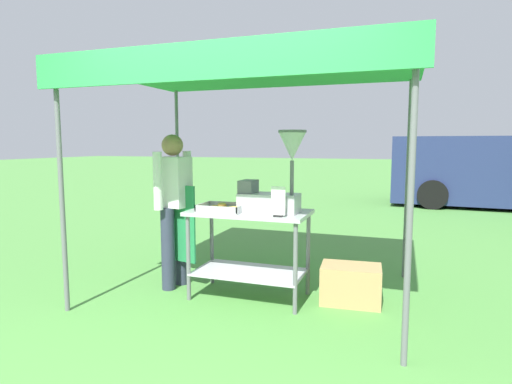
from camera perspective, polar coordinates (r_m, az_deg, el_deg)
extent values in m
plane|color=#519342|center=(8.94, 10.44, -3.31)|extent=(70.00, 70.00, 0.00)
cylinder|color=slate|center=(4.10, -24.86, 0.17)|extent=(0.04, 0.04, 2.20)
cylinder|color=slate|center=(2.95, 20.16, -1.88)|extent=(0.04, 0.04, 2.20)
cylinder|color=slate|center=(5.73, -10.55, 2.32)|extent=(0.04, 0.04, 2.20)
cylinder|color=slate|center=(4.98, 19.84, 1.41)|extent=(0.04, 0.04, 2.20)
cube|color=#2D934C|center=(4.24, -0.23, 16.26)|extent=(3.10, 2.24, 0.05)
cube|color=#2D934C|center=(3.21, -7.17, 16.92)|extent=(3.10, 0.02, 0.24)
cube|color=#B7B7BC|center=(4.09, -0.92, -2.80)|extent=(1.16, 0.63, 0.04)
cube|color=#B7B7BC|center=(4.23, -0.91, -10.78)|extent=(1.07, 0.58, 0.02)
cylinder|color=slate|center=(4.16, -9.16, -8.83)|extent=(0.04, 0.04, 0.83)
cylinder|color=slate|center=(3.79, 5.35, -10.32)|extent=(0.04, 0.04, 0.83)
cylinder|color=slate|center=(4.62, -6.00, -7.24)|extent=(0.04, 0.04, 0.83)
cylinder|color=slate|center=(4.29, 7.07, -8.34)|extent=(0.04, 0.04, 0.83)
cube|color=#B7B7BC|center=(4.07, -4.55, -2.54)|extent=(0.43, 0.33, 0.01)
cube|color=#B7B7BC|center=(3.92, -5.50, -2.37)|extent=(0.43, 0.01, 0.06)
cube|color=#B7B7BC|center=(4.21, -3.67, -1.73)|extent=(0.43, 0.01, 0.06)
cube|color=#B7B7BC|center=(4.15, -7.20, -1.89)|extent=(0.01, 0.33, 0.06)
cube|color=#B7B7BC|center=(3.98, -1.80, -2.19)|extent=(0.01, 0.33, 0.06)
torus|color=#EAB251|center=(4.05, -2.22, -2.26)|extent=(0.12, 0.12, 0.03)
torus|color=#EAB251|center=(4.15, -4.48, -2.05)|extent=(0.11, 0.11, 0.03)
torus|color=#EAB251|center=(3.94, -2.96, -2.52)|extent=(0.09, 0.09, 0.03)
torus|color=#EAB251|center=(4.09, -3.18, -2.18)|extent=(0.12, 0.12, 0.03)
torus|color=#EAB251|center=(4.19, -5.55, -1.99)|extent=(0.12, 0.12, 0.03)
torus|color=#EAB251|center=(4.07, -6.11, -2.24)|extent=(0.12, 0.12, 0.03)
torus|color=#EAB251|center=(4.03, -5.20, -2.33)|extent=(0.12, 0.12, 0.03)
torus|color=#EAB251|center=(4.05, -4.12, -2.26)|extent=(0.11, 0.11, 0.03)
torus|color=#EAB251|center=(3.90, -2.98, -2.21)|extent=(0.11, 0.11, 0.03)
torus|color=#EAB251|center=(3.96, -4.27, -2.48)|extent=(0.10, 0.10, 0.03)
torus|color=#EAB251|center=(4.15, -4.63, -1.70)|extent=(0.11, 0.11, 0.03)
torus|color=#EAB251|center=(4.04, -7.13, -2.32)|extent=(0.11, 0.11, 0.03)
cube|color=#B7B7BC|center=(3.99, 1.78, -1.48)|extent=(0.56, 0.28, 0.18)
cube|color=slate|center=(4.04, -1.05, 0.76)|extent=(0.14, 0.22, 0.12)
cylinder|color=slate|center=(3.90, 4.88, 1.97)|extent=(0.04, 0.04, 0.31)
cone|color=#B7B7BC|center=(3.89, 4.93, 6.14)|extent=(0.25, 0.25, 0.25)
cylinder|color=slate|center=(3.89, 4.95, 8.19)|extent=(0.26, 0.26, 0.02)
cube|color=black|center=(3.76, 3.02, -3.25)|extent=(0.08, 0.05, 0.02)
cube|color=white|center=(3.74, 3.03, -1.20)|extent=(0.13, 0.01, 0.26)
cylinder|color=#2D3347|center=(4.64, -10.12, -7.07)|extent=(0.14, 0.14, 0.86)
cylinder|color=#2D3347|center=(4.49, -11.83, -7.55)|extent=(0.14, 0.14, 0.86)
cube|color=silver|center=(4.45, -11.15, 1.35)|extent=(0.38, 0.29, 0.52)
cube|color=#237F47|center=(4.43, -9.89, -4.28)|extent=(0.32, 0.09, 0.80)
cylinder|color=silver|center=(4.61, -9.30, 1.89)|extent=(0.11, 0.11, 0.58)
cylinder|color=silver|center=(4.29, -13.16, 1.46)|extent=(0.11, 0.11, 0.58)
sphere|color=#A87A56|center=(4.44, -11.26, 6.24)|extent=(0.22, 0.22, 0.22)
cube|color=tan|center=(4.20, 12.71, -12.09)|extent=(0.58, 0.41, 0.37)
cube|color=navy|center=(11.62, 30.46, 2.56)|extent=(5.03, 2.16, 1.60)
cube|color=#1E2833|center=(11.49, 21.01, 4.99)|extent=(0.19, 1.62, 0.70)
cylinder|color=black|center=(10.62, 22.80, -0.32)|extent=(0.69, 0.28, 0.68)
cylinder|color=black|center=(12.47, 22.75, 0.63)|extent=(0.69, 0.28, 0.68)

